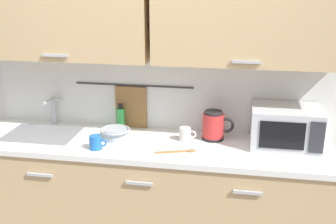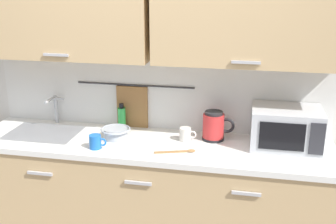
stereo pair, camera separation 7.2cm
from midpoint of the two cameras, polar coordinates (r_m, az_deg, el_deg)
counter_unit at (r=3.17m, az=-1.93°, el=-11.50°), size 2.53×0.64×0.90m
back_wall_assembly at (r=3.02m, az=-0.92°, el=8.62°), size 3.70×0.41×2.50m
sink_faucet at (r=3.39m, az=-14.45°, el=0.79°), size 0.09×0.17×0.22m
microwave at (r=2.96m, az=16.30°, el=-2.07°), size 0.46×0.35×0.27m
electric_kettle at (r=3.00m, az=6.91°, el=-1.89°), size 0.23×0.16×0.21m
dish_soap_bottle at (r=3.22m, az=-5.62°, el=-0.72°), size 0.06×0.06×0.20m
mug_near_sink at (r=2.88m, az=-9.03°, el=-3.99°), size 0.12×0.08×0.09m
mixing_bowl at (r=3.03m, az=-6.40°, el=-2.77°), size 0.21×0.21×0.08m
mug_by_kettle at (r=2.98m, az=3.08°, el=-3.02°), size 0.12×0.08×0.09m
wooden_spoon at (r=2.80m, az=2.38°, el=-5.33°), size 0.27×0.11×0.01m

